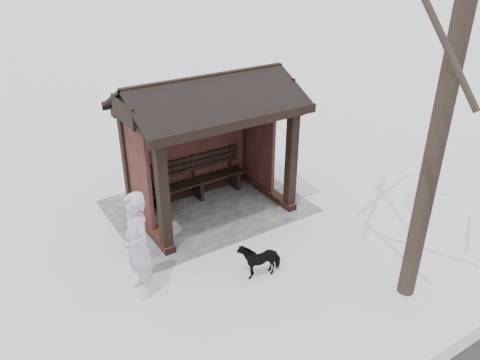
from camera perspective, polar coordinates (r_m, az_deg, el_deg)
ground at (r=10.61m, az=-3.48°, el=-3.66°), size 120.00×120.00×0.00m
trampled_patch at (r=10.76m, az=-4.01°, el=-3.16°), size 4.20×3.20×0.02m
bus_shelter at (r=9.81m, az=-4.30°, el=7.65°), size 3.60×2.40×3.09m
pedestrian at (r=7.96m, az=-12.39°, el=-7.82°), size 0.50×0.73×1.93m
dog at (r=8.58m, az=2.40°, el=-9.48°), size 0.81×0.47×0.65m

